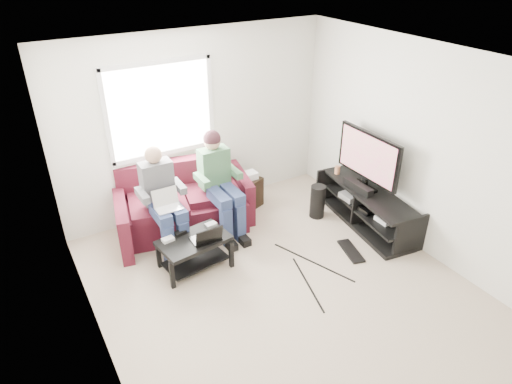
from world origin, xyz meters
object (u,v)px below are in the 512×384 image
sofa (184,205)px  tv_stand (367,209)px  subwoofer (318,201)px  coffee_table (194,246)px  end_table (249,191)px  tv (368,158)px

sofa → tv_stand: size_ratio=1.22×
subwoofer → sofa: bearing=156.9°
tv_stand → coffee_table: bearing=172.1°
end_table → sofa: bearing=-178.7°
sofa → tv: bearing=-28.0°
tv → subwoofer: (-0.46, 0.43, -0.76)m
sofa → subwoofer: (1.76, -0.75, -0.08)m
sofa → tv: size_ratio=1.90×
coffee_table → end_table: bearing=35.9°
coffee_table → tv: (2.47, -0.24, 0.70)m
sofa → end_table: (1.06, 0.02, -0.08)m
subwoofer → end_table: bearing=131.9°
coffee_table → subwoofer: subwoofer is taller
subwoofer → tv: bearing=-43.2°
subwoofer → end_table: end_table is taller
sofa → end_table: sofa is taller
sofa → subwoofer: 1.91m
tv_stand → tv: size_ratio=1.56×
sofa → tv: tv is taller
coffee_table → tv_stand: 2.50m
subwoofer → coffee_table: bearing=-174.8°
sofa → coffee_table: bearing=-105.5°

